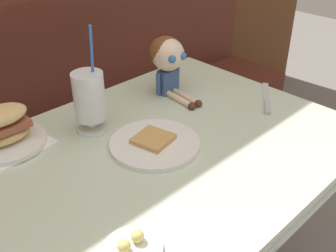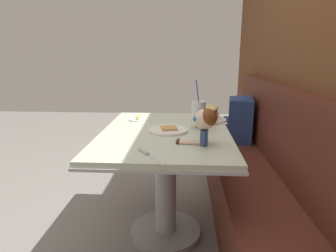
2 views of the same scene
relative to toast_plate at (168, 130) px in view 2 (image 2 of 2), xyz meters
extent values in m
plane|color=gray|center=(0.00, -0.20, -0.75)|extent=(8.00, 8.00, 0.00)
cube|color=brown|center=(0.00, 0.85, 0.45)|extent=(4.40, 0.08, 2.40)
cube|color=#512319|center=(0.00, 0.57, -0.52)|extent=(2.60, 0.48, 0.45)
cube|color=#512319|center=(0.00, 0.76, -0.02)|extent=(2.60, 0.10, 0.55)
cube|color=beige|center=(0.00, -0.02, -0.02)|extent=(1.10, 0.80, 0.03)
cube|color=#B7BABF|center=(0.00, -0.02, -0.05)|extent=(1.11, 0.81, 0.02)
cylinder|color=#A5A8AD|center=(0.00, -0.02, -0.38)|extent=(0.14, 0.14, 0.65)
cylinder|color=gray|center=(0.00, -0.02, -0.73)|extent=(0.48, 0.48, 0.04)
cylinder|color=white|center=(0.00, 0.00, 0.00)|extent=(0.25, 0.25, 0.01)
cube|color=tan|center=(0.00, 0.01, 0.01)|extent=(0.11, 0.11, 0.01)
cylinder|color=silver|center=(-0.07, 0.19, 0.00)|extent=(0.10, 0.10, 0.01)
cylinder|color=silver|center=(-0.07, 0.19, 0.02)|extent=(0.03, 0.03, 0.03)
cylinder|color=silver|center=(-0.07, 0.19, 0.10)|extent=(0.09, 0.09, 0.14)
cylinder|color=#E0DB6B|center=(-0.07, 0.19, 0.09)|extent=(0.08, 0.08, 0.13)
cylinder|color=blue|center=(-0.05, 0.18, 0.20)|extent=(0.02, 0.04, 0.22)
cube|color=white|center=(-0.29, 0.29, -0.01)|extent=(0.22, 0.22, 0.00)
cylinder|color=white|center=(-0.29, 0.29, 0.00)|extent=(0.22, 0.22, 0.01)
ellipsoid|color=tan|center=(-0.29, 0.29, 0.03)|extent=(0.15, 0.10, 0.04)
cube|color=#995138|center=(-0.29, 0.29, 0.05)|extent=(0.14, 0.09, 0.02)
ellipsoid|color=tan|center=(-0.29, 0.29, 0.09)|extent=(0.15, 0.10, 0.04)
cylinder|color=white|center=(-0.28, -0.24, 0.00)|extent=(0.12, 0.12, 0.01)
sphere|color=#F4E07A|center=(-0.30, -0.24, 0.02)|extent=(0.03, 0.03, 0.03)
sphere|color=#F4E07A|center=(-0.27, -0.24, 0.02)|extent=(0.03, 0.03, 0.03)
cube|color=silver|center=(0.50, -0.03, -0.01)|extent=(0.13, 0.10, 0.00)
cube|color=#B2B5BA|center=(0.40, -0.10, 0.00)|extent=(0.08, 0.06, 0.01)
cube|color=#385689|center=(0.26, 0.21, 0.03)|extent=(0.07, 0.05, 0.08)
sphere|color=beige|center=(0.26, 0.21, 0.13)|extent=(0.11, 0.11, 0.11)
ellipsoid|color=brown|center=(0.26, 0.22, 0.14)|extent=(0.12, 0.12, 0.10)
sphere|color=#2D6BB2|center=(0.23, 0.16, 0.14)|extent=(0.03, 0.03, 0.03)
sphere|color=#2D6BB2|center=(0.27, 0.16, 0.14)|extent=(0.03, 0.03, 0.03)
cylinder|color=beige|center=(0.23, 0.13, 0.00)|extent=(0.03, 0.12, 0.02)
cylinder|color=beige|center=(0.26, 0.13, 0.00)|extent=(0.03, 0.12, 0.02)
sphere|color=#4C2819|center=(0.23, 0.07, 0.00)|extent=(0.03, 0.03, 0.03)
sphere|color=#4C2819|center=(0.26, 0.07, 0.00)|extent=(0.03, 0.03, 0.03)
cylinder|color=#385689|center=(0.21, 0.21, 0.04)|extent=(0.02, 0.02, 0.07)
cylinder|color=#385689|center=(0.30, 0.20, 0.04)|extent=(0.02, 0.02, 0.07)
cube|color=navy|center=(-0.77, 0.59, -0.11)|extent=(0.33, 0.24, 0.38)
cube|color=navy|center=(-0.77, 0.47, -0.18)|extent=(0.22, 0.08, 0.17)
ellipsoid|color=navy|center=(-0.77, 0.59, 0.07)|extent=(0.31, 0.23, 0.07)
camera|label=1|loc=(-0.62, -0.68, 0.62)|focal=43.03mm
camera|label=2|loc=(1.74, 0.10, 0.48)|focal=30.76mm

